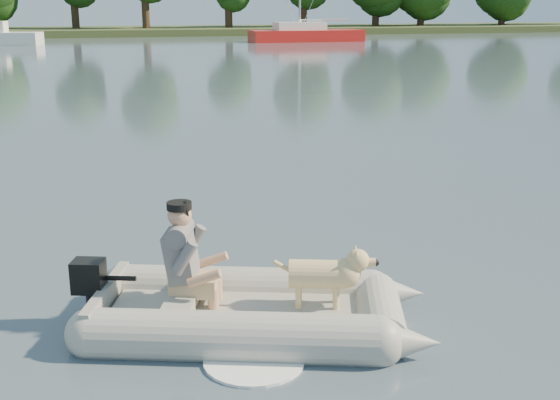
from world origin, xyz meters
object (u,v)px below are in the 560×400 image
object	(u,v)px
sailboat	(305,35)
motorboat	(0,29)
dinghy	(252,273)
dog	(318,279)
man	(183,252)

from	to	relation	value
sailboat	motorboat	bearing A→B (deg)	175.97
motorboat	sailboat	xyz separation A→B (m)	(21.72, -1.28, -0.56)
dinghy	dog	distance (m)	0.59
man	motorboat	bearing A→B (deg)	116.21
dinghy	man	bearing A→B (deg)	175.76
motorboat	dog	bearing A→B (deg)	-67.70
dinghy	man	xyz separation A→B (m)	(-0.59, 0.24, 0.17)
man	motorboat	distance (m)	47.68
motorboat	man	bearing A→B (deg)	-68.99
man	sailboat	world-z (taller)	sailboat
dinghy	sailboat	world-z (taller)	sailboat
dinghy	sailboat	size ratio (longest dim) A/B	0.38
motorboat	sailboat	bearing A→B (deg)	9.61
motorboat	sailboat	size ratio (longest dim) A/B	0.48
dinghy	motorboat	world-z (taller)	motorboat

